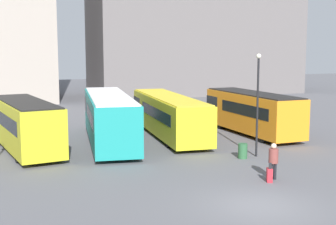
{
  "coord_description": "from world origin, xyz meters",
  "views": [
    {
      "loc": [
        -9.6,
        -15.3,
        6.13
      ],
      "look_at": [
        0.14,
        10.57,
        2.36
      ],
      "focal_mm": 50.0,
      "sensor_mm": 36.0,
      "label": 1
    }
  ],
  "objects_px": {
    "lamp_post_0": "(258,97)",
    "trash_bin": "(243,151)",
    "bus_0": "(25,124)",
    "bus_1": "(109,116)",
    "traveler": "(273,158)",
    "bus_2": "(168,114)",
    "bus_3": "(252,112)",
    "suitcase": "(269,175)"
  },
  "relations": [
    {
      "from": "lamp_post_0",
      "to": "trash_bin",
      "type": "height_order",
      "value": "lamp_post_0"
    },
    {
      "from": "traveler",
      "to": "trash_bin",
      "type": "xyz_separation_m",
      "value": [
        0.8,
        4.26,
        -0.61
      ]
    },
    {
      "from": "bus_2",
      "to": "bus_1",
      "type": "bearing_deg",
      "value": 107.66
    },
    {
      "from": "bus_2",
      "to": "trash_bin",
      "type": "relative_size",
      "value": 14.83
    },
    {
      "from": "bus_0",
      "to": "suitcase",
      "type": "height_order",
      "value": "bus_0"
    },
    {
      "from": "bus_2",
      "to": "suitcase",
      "type": "xyz_separation_m",
      "value": [
        0.23,
        -12.68,
        -1.22
      ]
    },
    {
      "from": "bus_2",
      "to": "traveler",
      "type": "relative_size",
      "value": 7.25
    },
    {
      "from": "suitcase",
      "to": "trash_bin",
      "type": "height_order",
      "value": "suitcase"
    },
    {
      "from": "lamp_post_0",
      "to": "suitcase",
      "type": "bearing_deg",
      "value": -114.67
    },
    {
      "from": "bus_0",
      "to": "trash_bin",
      "type": "distance_m",
      "value": 13.04
    },
    {
      "from": "bus_0",
      "to": "trash_bin",
      "type": "relative_size",
      "value": 11.15
    },
    {
      "from": "bus_3",
      "to": "traveler",
      "type": "height_order",
      "value": "bus_3"
    },
    {
      "from": "bus_0",
      "to": "bus_3",
      "type": "bearing_deg",
      "value": -97.89
    },
    {
      "from": "bus_1",
      "to": "lamp_post_0",
      "type": "height_order",
      "value": "lamp_post_0"
    },
    {
      "from": "bus_0",
      "to": "traveler",
      "type": "distance_m",
      "value": 14.98
    },
    {
      "from": "bus_3",
      "to": "trash_bin",
      "type": "xyz_separation_m",
      "value": [
        -4.44,
        -6.55,
        -1.21
      ]
    },
    {
      "from": "traveler",
      "to": "trash_bin",
      "type": "bearing_deg",
      "value": 11.72
    },
    {
      "from": "suitcase",
      "to": "lamp_post_0",
      "type": "distance_m",
      "value": 6.08
    },
    {
      "from": "bus_0",
      "to": "bus_3",
      "type": "distance_m",
      "value": 15.72
    },
    {
      "from": "bus_1",
      "to": "trash_bin",
      "type": "xyz_separation_m",
      "value": [
        5.97,
        -7.1,
        -1.31
      ]
    },
    {
      "from": "bus_3",
      "to": "suitcase",
      "type": "bearing_deg",
      "value": 152.05
    },
    {
      "from": "bus_3",
      "to": "trash_bin",
      "type": "relative_size",
      "value": 11.4
    },
    {
      "from": "bus_0",
      "to": "bus_3",
      "type": "xyz_separation_m",
      "value": [
        15.72,
        0.13,
        -0.02
      ]
    },
    {
      "from": "bus_1",
      "to": "bus_2",
      "type": "relative_size",
      "value": 0.99
    },
    {
      "from": "bus_0",
      "to": "lamp_post_0",
      "type": "xyz_separation_m",
      "value": [
        12.26,
        -6.27,
        1.79
      ]
    },
    {
      "from": "bus_3",
      "to": "traveler",
      "type": "bearing_deg",
      "value": 153.07
    },
    {
      "from": "bus_0",
      "to": "bus_3",
      "type": "relative_size",
      "value": 0.98
    },
    {
      "from": "bus_3",
      "to": "traveler",
      "type": "relative_size",
      "value": 5.57
    },
    {
      "from": "bus_3",
      "to": "lamp_post_0",
      "type": "height_order",
      "value": "lamp_post_0"
    },
    {
      "from": "traveler",
      "to": "bus_2",
      "type": "bearing_deg",
      "value": 25.29
    },
    {
      "from": "bus_0",
      "to": "bus_2",
      "type": "height_order",
      "value": "bus_0"
    },
    {
      "from": "bus_0",
      "to": "lamp_post_0",
      "type": "relative_size",
      "value": 1.61
    },
    {
      "from": "lamp_post_0",
      "to": "bus_3",
      "type": "bearing_deg",
      "value": 61.57
    },
    {
      "from": "bus_1",
      "to": "suitcase",
      "type": "distance_m",
      "value": 12.7
    },
    {
      "from": "bus_3",
      "to": "suitcase",
      "type": "relative_size",
      "value": 10.28
    },
    {
      "from": "bus_2",
      "to": "suitcase",
      "type": "bearing_deg",
      "value": -173.6
    },
    {
      "from": "bus_2",
      "to": "bus_0",
      "type": "bearing_deg",
      "value": 104.93
    },
    {
      "from": "bus_2",
      "to": "traveler",
      "type": "bearing_deg",
      "value": -171.71
    },
    {
      "from": "bus_0",
      "to": "bus_2",
      "type": "relative_size",
      "value": 0.75
    },
    {
      "from": "suitcase",
      "to": "lamp_post_0",
      "type": "xyz_separation_m",
      "value": [
        2.18,
        4.74,
        3.11
      ]
    },
    {
      "from": "bus_0",
      "to": "traveler",
      "type": "bearing_deg",
      "value": -143.91
    },
    {
      "from": "bus_2",
      "to": "traveler",
      "type": "xyz_separation_m",
      "value": [
        0.64,
        -12.35,
        -0.52
      ]
    }
  ]
}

